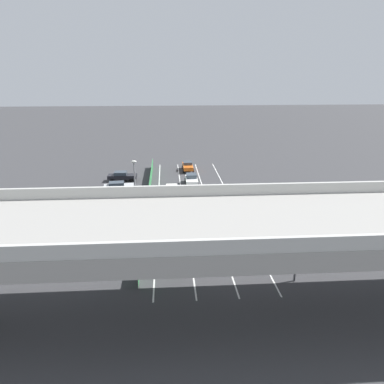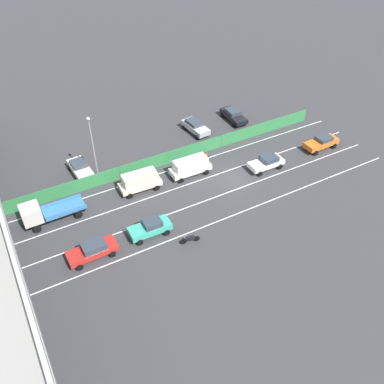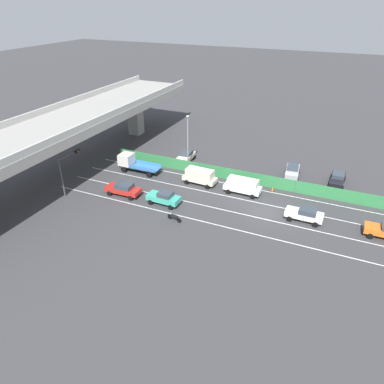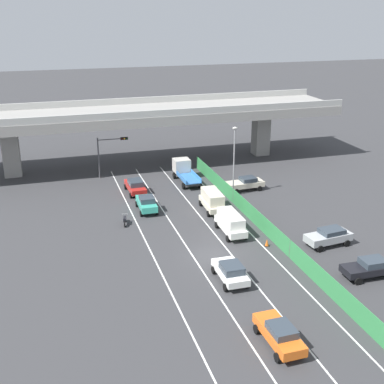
% 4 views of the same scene
% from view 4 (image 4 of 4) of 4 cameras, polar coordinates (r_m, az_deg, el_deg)
% --- Properties ---
extents(ground_plane, '(300.00, 300.00, 0.00)m').
position_cam_4_polar(ground_plane, '(45.39, 2.37, -7.27)').
color(ground_plane, '#38383A').
extents(lane_line_left_edge, '(0.14, 45.30, 0.01)m').
position_cam_4_polar(lane_line_left_edge, '(48.20, -5.25, -5.61)').
color(lane_line_left_edge, silver).
rests_on(lane_line_left_edge, ground).
extents(lane_line_mid_left, '(0.14, 45.30, 0.01)m').
position_cam_4_polar(lane_line_mid_left, '(48.91, -1.32, -5.13)').
color(lane_line_mid_left, silver).
rests_on(lane_line_mid_left, ground).
extents(lane_line_mid_right, '(0.14, 45.30, 0.01)m').
position_cam_4_polar(lane_line_mid_right, '(49.84, 2.47, -4.63)').
color(lane_line_mid_right, silver).
rests_on(lane_line_mid_right, ground).
extents(lane_line_right_edge, '(0.14, 45.30, 0.01)m').
position_cam_4_polar(lane_line_right_edge, '(50.98, 6.11, -4.14)').
color(lane_line_right_edge, silver).
rests_on(lane_line_right_edge, ground).
extents(elevated_overpass, '(55.28, 10.50, 8.60)m').
position_cam_4_polar(elevated_overpass, '(70.02, -5.50, 8.51)').
color(elevated_overpass, gray).
rests_on(elevated_overpass, ground).
extents(green_fence, '(0.10, 41.40, 1.71)m').
position_cam_4_polar(green_fence, '(51.13, 7.51, -3.09)').
color(green_fence, '#338447').
rests_on(green_fence, ground).
extents(car_taxi_orange, '(2.01, 4.61, 1.63)m').
position_cam_4_polar(car_taxi_orange, '(34.61, 9.87, -15.52)').
color(car_taxi_orange, orange).
rests_on(car_taxi_orange, ground).
extents(car_hatchback_white, '(2.09, 4.30, 1.64)m').
position_cam_4_polar(car_hatchback_white, '(41.22, 4.40, -8.94)').
color(car_hatchback_white, silver).
rests_on(car_hatchback_white, ground).
extents(car_taxi_teal, '(2.02, 4.24, 1.73)m').
position_cam_4_polar(car_taxi_teal, '(54.88, -5.17, -1.24)').
color(car_taxi_teal, teal).
rests_on(car_taxi_teal, ground).
extents(car_van_cream, '(2.22, 4.73, 2.19)m').
position_cam_4_polar(car_van_cream, '(54.74, 2.33, -0.87)').
color(car_van_cream, beige).
rests_on(car_van_cream, ground).
extents(car_sedan_red, '(2.12, 4.74, 1.66)m').
position_cam_4_polar(car_sedan_red, '(60.33, -6.44, 0.71)').
color(car_sedan_red, red).
rests_on(car_sedan_red, ground).
extents(car_van_white, '(2.03, 4.88, 2.14)m').
position_cam_4_polar(car_van_white, '(49.28, 4.41, -3.43)').
color(car_van_white, silver).
rests_on(car_van_white, ground).
extents(flatbed_truck_blue, '(2.33, 6.28, 2.52)m').
position_cam_4_polar(flatbed_truck_blue, '(64.38, -0.94, 2.47)').
color(flatbed_truck_blue, black).
rests_on(flatbed_truck_blue, ground).
extents(motorcycle, '(0.65, 1.93, 0.93)m').
position_cam_4_polar(motorcycle, '(51.96, -7.62, -3.18)').
color(motorcycle, black).
rests_on(motorcycle, ground).
extents(parked_sedan_dark, '(4.72, 2.09, 1.59)m').
position_cam_4_polar(parked_sedan_dark, '(44.24, 19.57, -8.02)').
color(parked_sedan_dark, black).
rests_on(parked_sedan_dark, ground).
extents(parked_wagon_silver, '(4.54, 2.35, 1.63)m').
position_cam_4_polar(parked_wagon_silver, '(48.62, 15.25, -4.85)').
color(parked_wagon_silver, '#B2B5B7').
rests_on(parked_wagon_silver, ground).
extents(parked_sedan_cream, '(4.58, 2.25, 1.59)m').
position_cam_4_polar(parked_sedan_cream, '(61.28, 6.10, 1.01)').
color(parked_sedan_cream, beige).
rests_on(parked_sedan_cream, ground).
extents(traffic_light, '(3.97, 0.43, 5.35)m').
position_cam_4_polar(traffic_light, '(65.65, -9.36, 4.86)').
color(traffic_light, '#47474C').
rests_on(traffic_light, ground).
extents(street_lamp, '(0.60, 0.36, 8.28)m').
position_cam_4_polar(street_lamp, '(58.00, 4.79, 4.14)').
color(street_lamp, gray).
rests_on(street_lamp, ground).
extents(traffic_cone, '(0.47, 0.47, 0.67)m').
position_cam_4_polar(traffic_cone, '(47.57, 8.48, -5.71)').
color(traffic_cone, orange).
rests_on(traffic_cone, ground).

